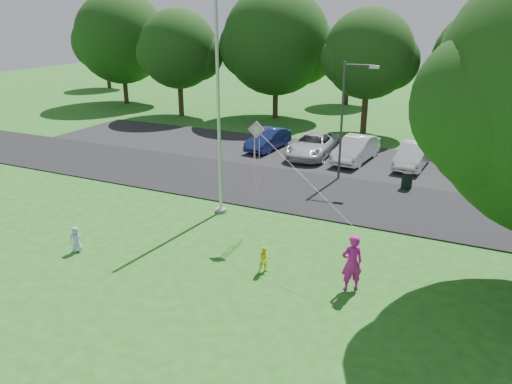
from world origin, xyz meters
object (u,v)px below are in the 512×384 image
at_px(flagpole, 219,119).
at_px(trash_can, 407,181).
at_px(street_lamp, 347,111).
at_px(kite, 258,142).
at_px(child_yellow, 265,260).
at_px(woman, 352,263).
at_px(child_blue, 76,239).

relative_size(flagpole, trash_can, 11.25).
height_order(flagpole, street_lamp, flagpole).
xyz_separation_m(flagpole, kite, (2.45, -1.40, -0.39)).
height_order(flagpole, child_yellow, flagpole).
bearing_deg(woman, child_blue, -26.10).
height_order(child_blue, kite, kite).
relative_size(trash_can, kite, 0.18).
distance_m(child_yellow, kite, 4.56).
distance_m(woman, kite, 5.90).
bearing_deg(child_blue, woman, -36.17).
xyz_separation_m(flagpole, trash_can, (6.91, 6.59, -3.72)).
distance_m(woman, child_blue, 9.99).
distance_m(flagpole, trash_can, 10.24).
relative_size(child_yellow, child_blue, 0.97).
height_order(flagpole, child_blue, flagpole).
height_order(street_lamp, child_yellow, street_lamp).
bearing_deg(trash_can, child_blue, -128.66).
distance_m(street_lamp, child_blue, 14.33).
height_order(trash_can, child_blue, child_blue).
xyz_separation_m(woman, kite, (-4.49, 2.60, 2.82)).
xyz_separation_m(child_yellow, child_blue, (-6.91, -1.53, 0.01)).
bearing_deg(trash_can, street_lamp, 178.38).
bearing_deg(flagpole, street_lamp, 61.48).
bearing_deg(child_blue, child_yellow, -33.36).
relative_size(child_yellow, kite, 0.19).
bearing_deg(kite, street_lamp, 73.56).
bearing_deg(trash_can, woman, -89.82).
bearing_deg(woman, kite, -65.83).
distance_m(flagpole, kite, 2.85).
xyz_separation_m(flagpole, woman, (6.94, -4.00, -3.22)).
bearing_deg(street_lamp, trash_can, -6.61).
height_order(street_lamp, child_blue, street_lamp).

